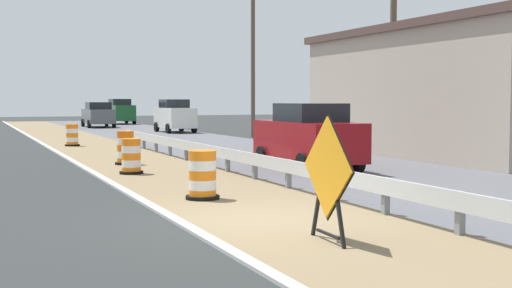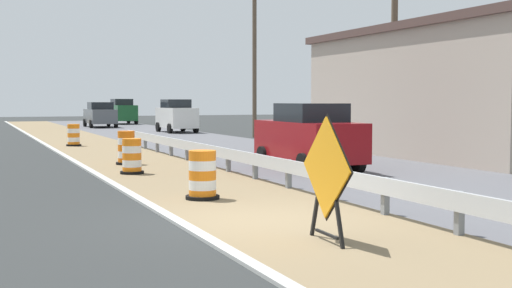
% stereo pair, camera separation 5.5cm
% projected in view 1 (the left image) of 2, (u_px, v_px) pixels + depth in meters
% --- Properties ---
extents(ground_plane, '(160.00, 160.00, 0.00)m').
position_uv_depth(ground_plane, '(253.00, 220.00, 11.87)').
color(ground_plane, '#2B2D2D').
extents(median_dirt_strip, '(3.86, 120.00, 0.01)m').
position_uv_depth(median_dirt_strip, '(290.00, 217.00, 12.17)').
color(median_dirt_strip, '#7F6B4C').
rests_on(median_dirt_strip, ground).
extents(curb_near_edge, '(0.20, 120.00, 0.11)m').
position_uv_depth(curb_near_edge, '(183.00, 225.00, 11.36)').
color(curb_near_edge, '#ADADA8').
rests_on(curb_near_edge, ground).
extents(guardrail_median, '(0.18, 42.96, 0.71)m').
position_uv_depth(guardrail_median, '(383.00, 187.00, 12.38)').
color(guardrail_median, silver).
rests_on(guardrail_median, ground).
extents(warning_sign_diamond, '(0.12, 1.62, 1.94)m').
position_uv_depth(warning_sign_diamond, '(327.00, 173.00, 9.99)').
color(warning_sign_diamond, black).
rests_on(warning_sign_diamond, ground).
extents(traffic_barrel_nearest, '(0.74, 0.74, 1.05)m').
position_uv_depth(traffic_barrel_nearest, '(203.00, 177.00, 14.37)').
color(traffic_barrel_nearest, orange).
rests_on(traffic_barrel_nearest, ground).
extents(traffic_barrel_close, '(0.69, 0.69, 1.03)m').
position_uv_depth(traffic_barrel_close, '(131.00, 158.00, 19.31)').
color(traffic_barrel_close, orange).
rests_on(traffic_barrel_close, ground).
extents(traffic_barrel_mid, '(0.70, 0.70, 1.12)m').
position_uv_depth(traffic_barrel_mid, '(125.00, 149.00, 22.13)').
color(traffic_barrel_mid, orange).
rests_on(traffic_barrel_mid, ground).
extents(traffic_barrel_far, '(0.69, 0.69, 1.02)m').
position_uv_depth(traffic_barrel_far, '(72.00, 136.00, 31.04)').
color(traffic_barrel_far, orange).
rests_on(traffic_barrel_far, ground).
extents(car_lead_near_lane, '(2.15, 4.77, 1.98)m').
position_uv_depth(car_lead_near_lane, '(98.00, 115.00, 52.75)').
color(car_lead_near_lane, '#4C5156').
rests_on(car_lead_near_lane, ground).
extents(car_trailing_near_lane, '(2.10, 4.31, 2.25)m').
position_uv_depth(car_trailing_near_lane, '(120.00, 112.00, 59.96)').
color(car_trailing_near_lane, '#195128').
rests_on(car_trailing_near_lane, ground).
extents(car_lead_far_lane, '(2.07, 4.61, 2.04)m').
position_uv_depth(car_lead_far_lane, '(308.00, 136.00, 20.56)').
color(car_lead_far_lane, maroon).
rests_on(car_lead_far_lane, ground).
extents(car_mid_far_lane, '(2.04, 4.09, 2.19)m').
position_uv_depth(car_mid_far_lane, '(175.00, 116.00, 44.39)').
color(car_mid_far_lane, silver).
rests_on(car_mid_far_lane, ground).
extents(roadside_shop_near, '(9.16, 12.71, 4.96)m').
position_uv_depth(roadside_shop_near, '(480.00, 91.00, 26.47)').
color(roadside_shop_near, '#AD9E8E').
rests_on(roadside_shop_near, ground).
extents(utility_pole_near, '(0.24, 1.80, 7.59)m').
position_uv_depth(utility_pole_near, '(393.00, 51.00, 24.60)').
color(utility_pole_near, brown).
rests_on(utility_pole_near, ground).
extents(utility_pole_mid, '(0.24, 1.80, 9.34)m').
position_uv_depth(utility_pole_mid, '(253.00, 53.00, 37.97)').
color(utility_pole_mid, brown).
rests_on(utility_pole_mid, ground).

